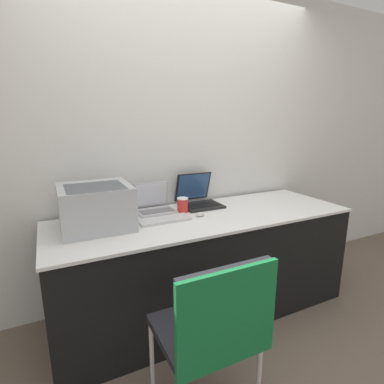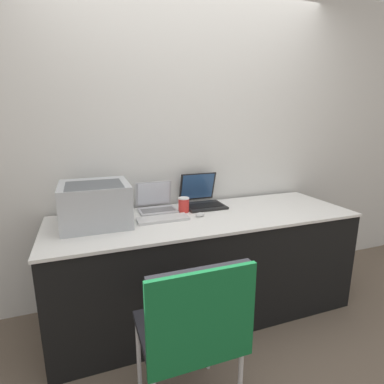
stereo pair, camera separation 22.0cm
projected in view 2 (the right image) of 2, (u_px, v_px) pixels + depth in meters
ground_plane at (225, 339)px, 2.09m from camera, size 14.00×14.00×0.00m
wall_back at (186, 144)px, 2.53m from camera, size 8.00×0.05×2.60m
table at (205, 264)px, 2.34m from camera, size 2.27×0.76×0.80m
printer at (95, 202)px, 2.02m from camera, size 0.45×0.43×0.29m
laptop_left at (156, 204)px, 2.36m from camera, size 0.29×0.25×0.22m
laptop_right at (202, 199)px, 2.50m from camera, size 0.32×0.33×0.26m
external_keyboard at (163, 219)px, 2.13m from camera, size 0.37×0.14×0.02m
coffee_cup at (184, 205)px, 2.32m from camera, size 0.09×0.09×0.11m
mouse at (200, 215)px, 2.21m from camera, size 0.07×0.04×0.03m
chair at (194, 325)px, 1.37m from camera, size 0.48×0.44×0.91m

